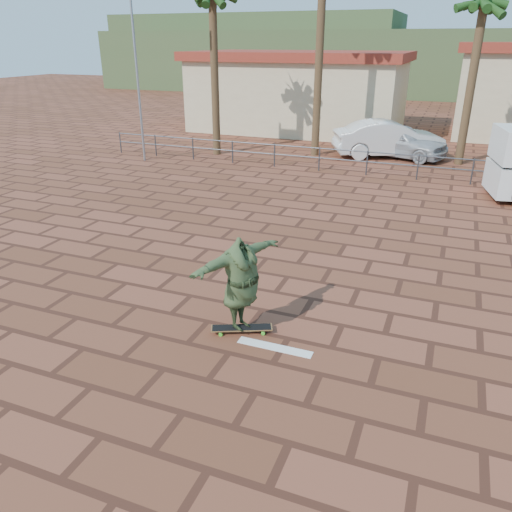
{
  "coord_description": "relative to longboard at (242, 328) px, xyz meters",
  "views": [
    {
      "loc": [
        3.18,
        -8.41,
        5.11
      ],
      "look_at": [
        -0.46,
        0.83,
        0.8
      ],
      "focal_mm": 35.0,
      "sensor_mm": 36.0,
      "label": 1
    }
  ],
  "objects": [
    {
      "name": "ground",
      "position": [
        0.05,
        0.95,
        -0.09
      ],
      "size": [
        120.0,
        120.0,
        0.0
      ],
      "primitive_type": "plane",
      "color": "brown",
      "rests_on": "ground"
    },
    {
      "name": "paint_stripe",
      "position": [
        0.75,
        -0.25,
        -0.09
      ],
      "size": [
        1.4,
        0.22,
        0.01
      ],
      "primitive_type": "cube",
      "color": "white",
      "rests_on": "ground"
    },
    {
      "name": "guardrail",
      "position": [
        0.05,
        12.95,
        0.59
      ],
      "size": [
        24.06,
        0.06,
        1.0
      ],
      "color": "#47494F",
      "rests_on": "ground"
    },
    {
      "name": "flagpole",
      "position": [
        -9.82,
        11.95,
        4.55
      ],
      "size": [
        1.3,
        0.1,
        8.0
      ],
      "color": "gray",
      "rests_on": "ground"
    },
    {
      "name": "palm_center",
      "position": [
        3.55,
        16.45,
        6.27
      ],
      "size": [
        2.4,
        2.4,
        7.75
      ],
      "color": "brown",
      "rests_on": "ground"
    },
    {
      "name": "building_west",
      "position": [
        -5.95,
        22.95,
        2.19
      ],
      "size": [
        12.6,
        7.6,
        4.5
      ],
      "color": "beige",
      "rests_on": "ground"
    },
    {
      "name": "hill_front",
      "position": [
        0.05,
        50.95,
        2.91
      ],
      "size": [
        70.0,
        18.0,
        6.0
      ],
      "primitive_type": "cube",
      "color": "#384C28",
      "rests_on": "ground"
    },
    {
      "name": "hill_back",
      "position": [
        -21.95,
        56.95,
        3.91
      ],
      "size": [
        35.0,
        14.0,
        8.0
      ],
      "primitive_type": "cube",
      "color": "#384C28",
      "rests_on": "ground"
    },
    {
      "name": "longboard",
      "position": [
        0.0,
        0.0,
        0.0
      ],
      "size": [
        1.16,
        0.71,
        0.11
      ],
      "rotation": [
        0.0,
        0.0,
        0.42
      ],
      "color": "olive",
      "rests_on": "ground"
    },
    {
      "name": "skateboarder",
      "position": [
        0.0,
        -0.0,
        0.93
      ],
      "size": [
        1.34,
        2.31,
        1.82
      ],
      "primitive_type": "imported",
      "rotation": [
        0.0,
        0.0,
        1.22
      ],
      "color": "#364726",
      "rests_on": "longboard"
    },
    {
      "name": "car_silver",
      "position": [
        0.77,
        16.95,
        0.69
      ],
      "size": [
        4.92,
        3.14,
        1.56
      ],
      "primitive_type": "imported",
      "rotation": [
        0.0,
        0.0,
        1.26
      ],
      "color": "#A9ADB0",
      "rests_on": "ground"
    },
    {
      "name": "car_white",
      "position": [
        0.36,
        16.86,
        0.74
      ],
      "size": [
        5.36,
        3.67,
        1.67
      ],
      "primitive_type": "imported",
      "rotation": [
        0.0,
        0.0,
        1.99
      ],
      "color": "silver",
      "rests_on": "ground"
    }
  ]
}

